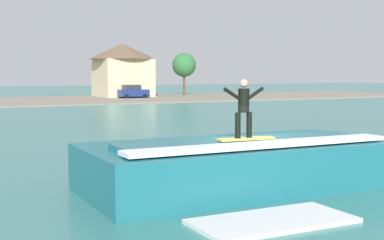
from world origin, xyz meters
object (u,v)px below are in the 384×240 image
at_px(car_far_shore, 133,92).
at_px(wave_crest, 238,164).
at_px(surfboard, 246,139).
at_px(house_gabled_white, 122,67).
at_px(surfer, 244,105).
at_px(tree_tall_bare, 184,65).

bearing_deg(car_far_shore, wave_crest, -107.45).
relative_size(wave_crest, surfboard, 5.26).
height_order(car_far_shore, house_gabled_white, house_gabled_white).
distance_m(wave_crest, surfer, 1.92).
relative_size(wave_crest, house_gabled_white, 0.97).
relative_size(wave_crest, tree_tall_bare, 1.43).
distance_m(car_far_shore, tree_tall_bare, 11.78).
distance_m(surfboard, house_gabled_white, 62.24).
bearing_deg(house_gabled_white, surfer, -106.37).
bearing_deg(wave_crest, surfboard, -102.58).
bearing_deg(surfer, car_far_shore, 72.54).
relative_size(surfer, tree_tall_bare, 0.26).
relative_size(surfboard, car_far_shore, 0.44).
relative_size(car_far_shore, tree_tall_bare, 0.62).
bearing_deg(surfboard, house_gabled_white, 73.69).
bearing_deg(wave_crest, car_far_shore, 72.55).
height_order(wave_crest, surfer, surfer).
height_order(house_gabled_white, tree_tall_bare, house_gabled_white).
bearing_deg(tree_tall_bare, surfer, -114.47).
height_order(surfer, house_gabled_white, house_gabled_white).
xyz_separation_m(surfer, house_gabled_white, (17.52, 59.66, 1.68)).
distance_m(house_gabled_white, tree_tall_bare, 9.74).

